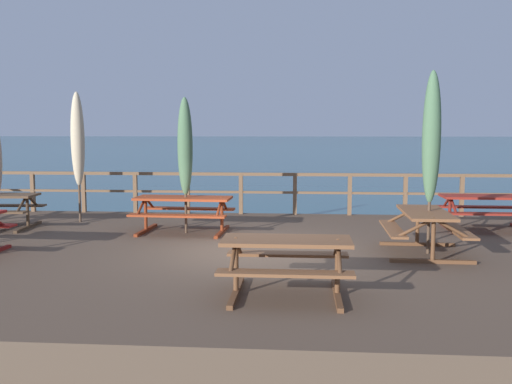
% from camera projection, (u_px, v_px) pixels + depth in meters
% --- Properties ---
extents(ground_plane, '(600.00, 600.00, 0.00)m').
position_uv_depth(ground_plane, '(253.00, 295.00, 10.57)').
color(ground_plane, '#2D5B6B').
extents(wooden_deck, '(15.86, 9.50, 0.84)m').
position_uv_depth(wooden_deck, '(253.00, 273.00, 10.53)').
color(wooden_deck, brown).
rests_on(wooden_deck, ground).
extents(railing_waterside_far, '(15.66, 0.10, 1.09)m').
position_uv_depth(railing_waterside_far, '(268.00, 187.00, 14.96)').
color(railing_waterside_far, brown).
rests_on(railing_waterside_far, wooden_deck).
extents(picnic_table_back_left, '(1.44, 1.86, 0.78)m').
position_uv_depth(picnic_table_back_left, '(425.00, 223.00, 10.14)').
color(picnic_table_back_left, brown).
rests_on(picnic_table_back_left, wooden_deck).
extents(picnic_table_front_left, '(1.96, 1.42, 0.78)m').
position_uv_depth(picnic_table_front_left, '(487.00, 205.00, 12.57)').
color(picnic_table_front_left, maroon).
rests_on(picnic_table_front_left, wooden_deck).
extents(picnic_table_mid_right, '(2.10, 1.49, 0.78)m').
position_uv_depth(picnic_table_mid_right, '(183.00, 206.00, 12.30)').
color(picnic_table_mid_right, '#993819').
rests_on(picnic_table_mid_right, wooden_deck).
extents(picnic_table_front_right, '(1.71, 1.41, 0.78)m').
position_uv_depth(picnic_table_front_right, '(286.00, 255.00, 7.55)').
color(picnic_table_front_right, brown).
rests_on(picnic_table_front_right, wooden_deck).
extents(patio_umbrella_tall_back_right, '(0.32, 0.32, 3.23)m').
position_uv_depth(patio_umbrella_tall_back_right, '(431.00, 138.00, 10.02)').
color(patio_umbrella_tall_back_right, '#4C3828').
rests_on(patio_umbrella_tall_back_right, wooden_deck).
extents(patio_umbrella_short_mid, '(0.32, 0.32, 2.89)m').
position_uv_depth(patio_umbrella_short_mid, '(185.00, 147.00, 12.12)').
color(patio_umbrella_short_mid, '#4C3828').
rests_on(patio_umbrella_short_mid, wooden_deck).
extents(patio_umbrella_tall_mid_right, '(0.32, 0.32, 3.10)m').
position_uv_depth(patio_umbrella_tall_mid_right, '(78.00, 140.00, 13.59)').
color(patio_umbrella_tall_mid_right, '#4C3828').
rests_on(patio_umbrella_tall_mid_right, wooden_deck).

